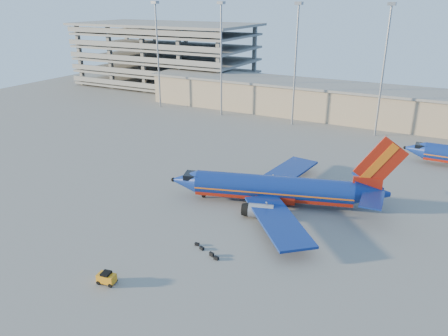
% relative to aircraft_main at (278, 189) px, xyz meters
% --- Properties ---
extents(ground, '(220.00, 220.00, 0.00)m').
position_rel_aircraft_main_xyz_m(ground, '(-8.37, -2.12, -2.50)').
color(ground, slate).
rests_on(ground, ground).
extents(terminal_building, '(122.00, 16.00, 8.50)m').
position_rel_aircraft_main_xyz_m(terminal_building, '(1.63, 55.88, 1.82)').
color(terminal_building, gray).
rests_on(terminal_building, ground).
extents(parking_garage, '(62.00, 32.00, 21.40)m').
position_rel_aircraft_main_xyz_m(parking_garage, '(-70.37, 71.93, 9.23)').
color(parking_garage, slate).
rests_on(parking_garage, ground).
extents(light_mast_row, '(101.60, 1.60, 28.65)m').
position_rel_aircraft_main_xyz_m(light_mast_row, '(-3.37, 43.88, 15.05)').
color(light_mast_row, gray).
rests_on(light_mast_row, ground).
extents(aircraft_main, '(33.64, 31.86, 11.71)m').
position_rel_aircraft_main_xyz_m(aircraft_main, '(0.00, 0.00, 0.00)').
color(aircraft_main, navy).
rests_on(aircraft_main, ground).
extents(baggage_tug, '(2.16, 1.49, 1.44)m').
position_rel_aircraft_main_xyz_m(baggage_tug, '(-9.34, -27.61, -1.75)').
color(baggage_tug, orange).
rests_on(baggage_tug, ground).
extents(luggage_pile, '(4.33, 2.06, 0.53)m').
position_rel_aircraft_main_xyz_m(luggage_pile, '(-2.57, -17.11, -2.29)').
color(luggage_pile, black).
rests_on(luggage_pile, ground).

